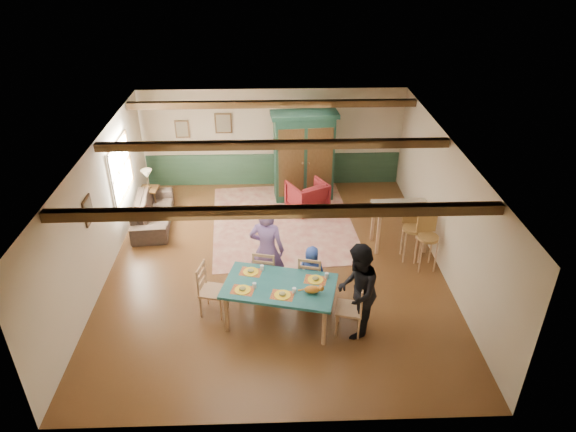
{
  "coord_description": "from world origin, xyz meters",
  "views": [
    {
      "loc": [
        -0.04,
        -9.05,
        6.4
      ],
      "look_at": [
        0.28,
        0.12,
        1.15
      ],
      "focal_mm": 32.0,
      "sensor_mm": 36.0,
      "label": 1
    }
  ],
  "objects_px": {
    "sofa": "(153,212)",
    "end_table": "(150,198)",
    "dining_table": "(280,303)",
    "armchair": "(307,196)",
    "bar_stool_right": "(427,243)",
    "dining_chair_end_right": "(349,308)",
    "dining_chair_far_right": "(311,276)",
    "bar_stool_left": "(412,234)",
    "dining_chair_far_left": "(266,271)",
    "counter_table": "(399,227)",
    "person_woman": "(357,291)",
    "cat": "(312,289)",
    "person_child": "(311,272)",
    "dining_chair_end_left": "(213,290)",
    "person_man": "(267,250)",
    "armoire": "(304,156)",
    "table_lamp": "(147,179)"
  },
  "relations": [
    {
      "from": "sofa",
      "to": "end_table",
      "type": "relative_size",
      "value": 3.8
    },
    {
      "from": "dining_table",
      "to": "armchair",
      "type": "distance_m",
      "value": 4.27
    },
    {
      "from": "bar_stool_right",
      "to": "dining_chair_end_right",
      "type": "bearing_deg",
      "value": -137.71
    },
    {
      "from": "dining_chair_far_right",
      "to": "bar_stool_left",
      "type": "xyz_separation_m",
      "value": [
        2.27,
        1.28,
        0.1
      ]
    },
    {
      "from": "dining_chair_far_right",
      "to": "bar_stool_right",
      "type": "height_order",
      "value": "bar_stool_right"
    },
    {
      "from": "dining_chair_far_right",
      "to": "armchair",
      "type": "bearing_deg",
      "value": -79.28
    },
    {
      "from": "dining_chair_far_left",
      "to": "counter_table",
      "type": "xyz_separation_m",
      "value": [
        2.96,
        1.57,
        -0.0
      ]
    },
    {
      "from": "sofa",
      "to": "bar_stool_right",
      "type": "xyz_separation_m",
      "value": [
        6.11,
        -2.08,
        0.3
      ]
    },
    {
      "from": "dining_chair_end_right",
      "to": "sofa",
      "type": "bearing_deg",
      "value": -119.67
    },
    {
      "from": "person_woman",
      "to": "dining_chair_far_left",
      "type": "bearing_deg",
      "value": -113.57
    },
    {
      "from": "bar_stool_right",
      "to": "cat",
      "type": "bearing_deg",
      "value": -146.91
    },
    {
      "from": "person_child",
      "to": "dining_chair_end_left",
      "type": "bearing_deg",
      "value": 27.3
    },
    {
      "from": "dining_chair_far_left",
      "to": "person_woman",
      "type": "bearing_deg",
      "value": 156.43
    },
    {
      "from": "person_man",
      "to": "person_child",
      "type": "relative_size",
      "value": 1.72
    },
    {
      "from": "dining_table",
      "to": "person_child",
      "type": "bearing_deg",
      "value": 49.97
    },
    {
      "from": "dining_chair_far_left",
      "to": "dining_chair_end_left",
      "type": "distance_m",
      "value": 1.14
    },
    {
      "from": "dining_chair_end_right",
      "to": "dining_table",
      "type": "bearing_deg",
      "value": -90.0
    },
    {
      "from": "bar_stool_left",
      "to": "cat",
      "type": "bearing_deg",
      "value": -133.44
    },
    {
      "from": "person_child",
      "to": "end_table",
      "type": "xyz_separation_m",
      "value": [
        -3.86,
        3.71,
        -0.27
      ]
    },
    {
      "from": "dining_table",
      "to": "armoire",
      "type": "bearing_deg",
      "value": 81.6
    },
    {
      "from": "cat",
      "to": "bar_stool_right",
      "type": "bearing_deg",
      "value": 49.19
    },
    {
      "from": "table_lamp",
      "to": "bar_stool_left",
      "type": "bearing_deg",
      "value": -22.43
    },
    {
      "from": "dining_chair_end_left",
      "to": "counter_table",
      "type": "bearing_deg",
      "value": -48.02
    },
    {
      "from": "cat",
      "to": "armchair",
      "type": "height_order",
      "value": "cat"
    },
    {
      "from": "table_lamp",
      "to": "cat",
      "type": "bearing_deg",
      "value": -51.15
    },
    {
      "from": "table_lamp",
      "to": "sofa",
      "type": "bearing_deg",
      "value": -73.97
    },
    {
      "from": "armoire",
      "to": "bar_stool_right",
      "type": "bearing_deg",
      "value": -59.54
    },
    {
      "from": "armchair",
      "to": "bar_stool_left",
      "type": "distance_m",
      "value": 3.09
    },
    {
      "from": "dining_chair_far_right",
      "to": "cat",
      "type": "distance_m",
      "value": 0.99
    },
    {
      "from": "armoire",
      "to": "dining_table",
      "type": "bearing_deg",
      "value": -103.48
    },
    {
      "from": "person_woman",
      "to": "person_child",
      "type": "distance_m",
      "value": 1.32
    },
    {
      "from": "dining_table",
      "to": "dining_chair_end_left",
      "type": "height_order",
      "value": "dining_chair_end_left"
    },
    {
      "from": "dining_table",
      "to": "sofa",
      "type": "height_order",
      "value": "dining_table"
    },
    {
      "from": "person_man",
      "to": "bar_stool_left",
      "type": "bearing_deg",
      "value": -148.86
    },
    {
      "from": "person_man",
      "to": "sofa",
      "type": "xyz_separation_m",
      "value": [
        -2.78,
        2.71,
        -0.63
      ]
    },
    {
      "from": "person_man",
      "to": "end_table",
      "type": "height_order",
      "value": "person_man"
    },
    {
      "from": "person_man",
      "to": "armchair",
      "type": "xyz_separation_m",
      "value": [
        1.0,
        3.25,
        -0.54
      ]
    },
    {
      "from": "dining_chair_far_right",
      "to": "dining_chair_end_left",
      "type": "height_order",
      "value": "same"
    },
    {
      "from": "dining_chair_far_left",
      "to": "person_man",
      "type": "relative_size",
      "value": 0.55
    },
    {
      "from": "armchair",
      "to": "sofa",
      "type": "distance_m",
      "value": 3.82
    },
    {
      "from": "dining_chair_far_right",
      "to": "end_table",
      "type": "bearing_deg",
      "value": -31.21
    },
    {
      "from": "cat",
      "to": "person_woman",
      "type": "bearing_deg",
      "value": 8.13
    },
    {
      "from": "person_woman",
      "to": "bar_stool_left",
      "type": "bearing_deg",
      "value": 159.05
    },
    {
      "from": "cat",
      "to": "end_table",
      "type": "bearing_deg",
      "value": 142.32
    },
    {
      "from": "person_woman",
      "to": "person_child",
      "type": "relative_size",
      "value": 1.64
    },
    {
      "from": "end_table",
      "to": "cat",
      "type": "bearing_deg",
      "value": -51.15
    },
    {
      "from": "counter_table",
      "to": "dining_chair_end_left",
      "type": "bearing_deg",
      "value": -151.49
    },
    {
      "from": "dining_table",
      "to": "armoire",
      "type": "relative_size",
      "value": 0.84
    },
    {
      "from": "dining_chair_far_right",
      "to": "bar_stool_right",
      "type": "distance_m",
      "value": 2.66
    },
    {
      "from": "dining_chair_far_right",
      "to": "armoire",
      "type": "distance_m",
      "value": 4.3
    }
  ]
}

